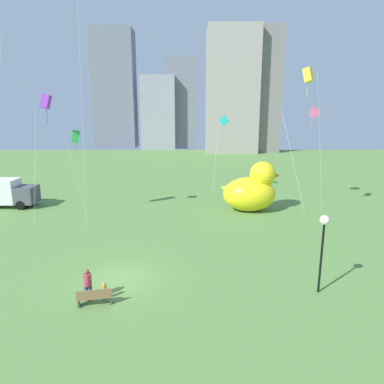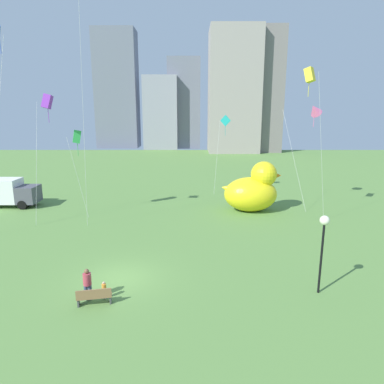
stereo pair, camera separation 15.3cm
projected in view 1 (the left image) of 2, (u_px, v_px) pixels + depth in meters
ground_plane at (120, 279)px, 19.62m from camera, size 140.00×140.00×0.00m
park_bench at (95, 297)px, 16.82m from camera, size 1.75×0.76×0.90m
person_adult at (88, 283)px, 17.22m from camera, size 0.41×0.41×1.68m
person_child at (104, 290)px, 17.41m from camera, size 0.23×0.23×0.94m
giant_inflatable_duck at (251, 190)px, 32.87m from camera, size 5.83×3.74×4.83m
lamppost at (324, 232)px, 17.44m from camera, size 0.50×0.50×4.26m
box_truck at (2, 193)px, 34.33m from camera, size 6.46×2.45×2.85m
city_skyline at (193, 96)px, 85.83m from camera, size 46.83×20.14×30.47m
kite_pink at (313, 110)px, 33.55m from camera, size 3.81×3.95×10.39m
kite_yellow at (308, 76)px, 27.64m from camera, size 2.70×2.74×12.92m
kite_green at (76, 137)px, 30.18m from camera, size 1.42×1.17×7.84m
kite_purple at (46, 102)px, 27.94m from camera, size 1.88×2.78×10.86m
kite_teal at (223, 123)px, 38.62m from camera, size 1.80×1.76×9.08m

